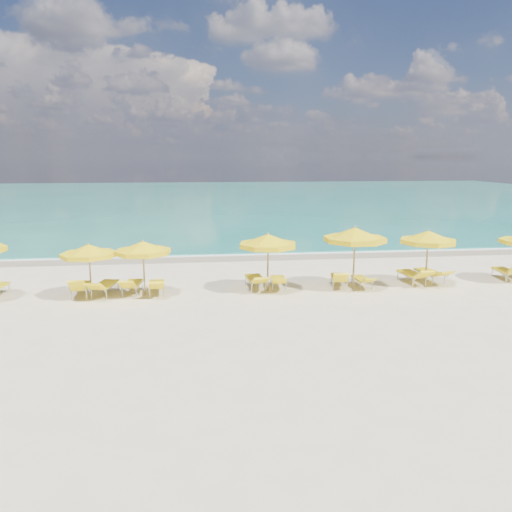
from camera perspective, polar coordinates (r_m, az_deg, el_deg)
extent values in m
plane|color=beige|center=(20.21, 0.51, -4.16)|extent=(120.00, 120.00, 0.00)
cube|color=#147561|center=(67.58, -4.77, 6.66)|extent=(120.00, 80.00, 0.30)
cube|color=tan|center=(27.37, -1.48, -0.07)|extent=(120.00, 2.60, 0.01)
cube|color=white|center=(28.15, -1.64, 0.25)|extent=(120.00, 1.20, 0.03)
cube|color=white|center=(36.88, -12.25, 2.62)|extent=(14.00, 0.36, 0.05)
cube|color=white|center=(44.90, 6.72, 4.31)|extent=(18.00, 0.30, 0.05)
cylinder|color=#A08650|center=(20.20, -18.43, -1.72)|extent=(0.06, 0.06, 2.08)
cone|color=yellow|center=(20.03, -18.58, 0.71)|extent=(2.50, 2.50, 0.42)
cylinder|color=yellow|center=(20.07, -18.55, 0.14)|extent=(2.52, 2.52, 0.17)
sphere|color=#A08650|center=(20.00, -18.62, 1.31)|extent=(0.09, 0.09, 0.09)
cylinder|color=#A08650|center=(20.00, -12.70, -1.46)|extent=(0.07, 0.07, 2.13)
cone|color=yellow|center=(19.82, -12.81, 1.06)|extent=(2.71, 2.71, 0.43)
cylinder|color=yellow|center=(19.86, -12.78, 0.47)|extent=(2.73, 2.73, 0.17)
sphere|color=#A08650|center=(19.79, -12.83, 1.68)|extent=(0.09, 0.09, 0.09)
cylinder|color=#A08650|center=(20.16, 1.35, -0.83)|extent=(0.07, 0.07, 2.31)
cone|color=yellow|center=(19.98, 1.37, 1.88)|extent=(2.79, 2.79, 0.46)
cylinder|color=yellow|center=(20.02, 1.36, 1.25)|extent=(2.82, 2.82, 0.18)
sphere|color=#A08650|center=(19.94, 1.37, 2.55)|extent=(0.10, 0.10, 0.10)
cylinder|color=#A08650|center=(20.94, 11.14, -0.31)|extent=(0.08, 0.08, 2.51)
cone|color=yellow|center=(20.75, 11.25, 2.54)|extent=(3.39, 3.39, 0.50)
cylinder|color=yellow|center=(20.79, 11.22, 1.88)|extent=(3.42, 3.42, 0.20)
sphere|color=#A08650|center=(20.72, 11.27, 3.25)|extent=(0.11, 0.11, 0.11)
cylinder|color=#A08650|center=(22.33, 18.94, -0.27)|extent=(0.07, 0.07, 2.29)
cone|color=yellow|center=(22.17, 19.10, 2.16)|extent=(2.56, 2.56, 0.46)
cylinder|color=yellow|center=(22.20, 19.06, 1.59)|extent=(2.58, 2.58, 0.18)
sphere|color=#A08650|center=(22.13, 19.14, 2.76)|extent=(0.10, 0.10, 0.10)
cube|color=yellow|center=(20.86, -19.35, -3.21)|extent=(0.70, 1.40, 0.08)
cube|color=yellow|center=(19.94, -19.76, -3.20)|extent=(0.64, 0.55, 0.51)
cube|color=yellow|center=(20.69, -16.82, -3.12)|extent=(0.90, 1.51, 0.09)
cube|color=yellow|center=(19.76, -17.89, -3.34)|extent=(0.74, 0.73, 0.41)
cube|color=yellow|center=(20.67, -13.92, -3.06)|extent=(0.71, 1.37, 0.08)
cube|color=yellow|center=(19.77, -14.51, -3.19)|extent=(0.64, 0.61, 0.43)
cube|color=yellow|center=(20.38, -11.28, -3.16)|extent=(0.65, 1.33, 0.08)
cube|color=yellow|center=(19.47, -11.34, -3.32)|extent=(0.61, 0.58, 0.41)
cube|color=yellow|center=(20.78, -0.09, -2.56)|extent=(0.76, 1.47, 0.09)
cube|color=yellow|center=(19.79, 0.52, -2.80)|extent=(0.69, 0.69, 0.38)
cube|color=yellow|center=(20.82, 2.54, -2.67)|extent=(0.68, 1.31, 0.08)
cube|color=yellow|center=(19.92, 2.72, -2.89)|extent=(0.62, 0.61, 0.35)
cube|color=yellow|center=(21.31, 9.46, -2.42)|extent=(0.87, 1.46, 0.08)
cube|color=yellow|center=(20.36, 9.68, -2.45)|extent=(0.71, 0.66, 0.48)
cube|color=yellow|center=(21.54, 11.92, -2.53)|extent=(0.56, 1.17, 0.07)
cube|color=yellow|center=(20.78, 12.75, -2.74)|extent=(0.53, 0.54, 0.29)
cube|color=yellow|center=(22.64, 17.28, -1.92)|extent=(0.78, 1.48, 0.09)
cube|color=yellow|center=(21.77, 18.61, -2.01)|extent=(0.70, 0.67, 0.44)
cube|color=yellow|center=(23.22, 19.17, -1.72)|extent=(0.84, 1.50, 0.09)
cube|color=yellow|center=(22.39, 20.66, -1.92)|extent=(0.73, 0.74, 0.35)
cube|color=yellow|center=(24.87, 26.59, -1.50)|extent=(0.73, 1.42, 0.08)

